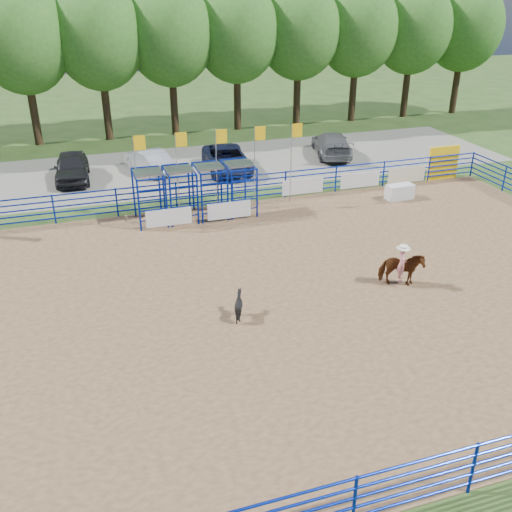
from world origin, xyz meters
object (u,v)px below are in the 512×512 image
Objects in this scene: calf at (239,305)px; car_c at (227,159)px; car_d at (332,144)px; horse_and_rider at (401,266)px; car_a at (72,167)px; car_b at (148,160)px; announcer_table at (400,192)px.

calf is 17.08m from car_c.
calf is 21.31m from car_d.
horse_and_rider is 18.24m from car_d.
car_a is (-5.02, 17.70, 0.33)m from calf.
calf is at bearing 74.63° from car_b.
horse_and_rider is 19.05m from car_b.
car_c reaches higher than car_b.
car_c is at bearing 24.15° from car_d.
car_b is 12.29m from car_d.
announcer_table is 14.67m from calf.
car_d is (16.82, 0.05, -0.03)m from car_a.
car_d is at bearing 73.53° from horse_and_rider.
car_b is at bearing 14.44° from car_d.
car_c is (9.19, -1.14, -0.06)m from car_a.
car_b is (-7.12, 17.67, -0.12)m from horse_and_rider.
car_a is (-16.74, 8.88, 0.40)m from announcer_table.
car_d is at bearing 13.04° from car_c.
car_d reaches higher than announcer_table.
car_b is at bearing -26.15° from calf.
car_b is at bearing 111.94° from horse_and_rider.
car_c reaches higher than announcer_table.
car_c reaches higher than calf.
car_d reaches higher than calf.
car_b is at bearing 167.78° from car_c.
car_a is 0.88× the size of car_c.
announcer_table is 8.93m from car_d.
car_a reaches higher than car_c.
car_a is at bearing 152.06° from announcer_table.
car_c is 1.01× the size of car_d.
horse_and_rider is 0.45× the size of car_d.
car_c is at bearing 98.57° from horse_and_rider.
car_a is 0.89× the size of car_d.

